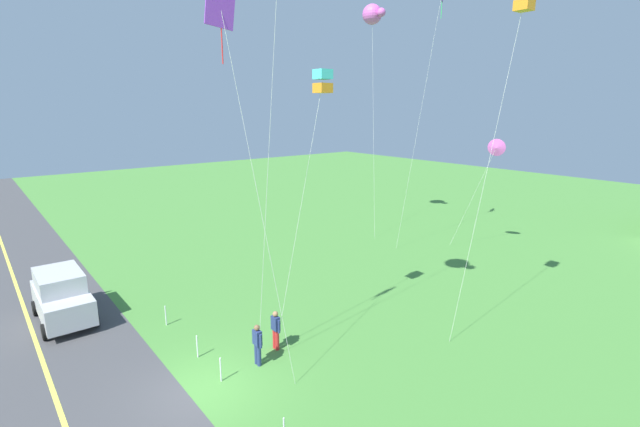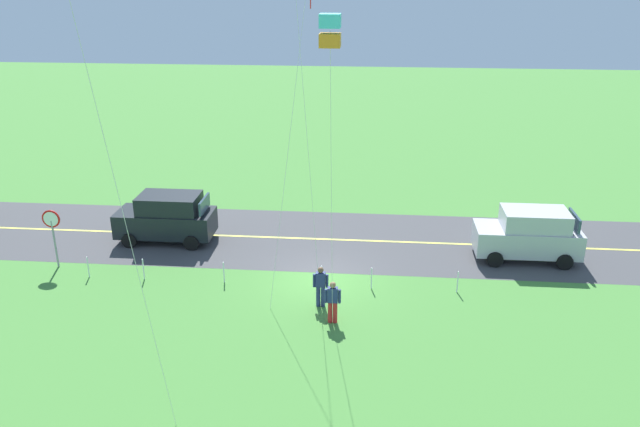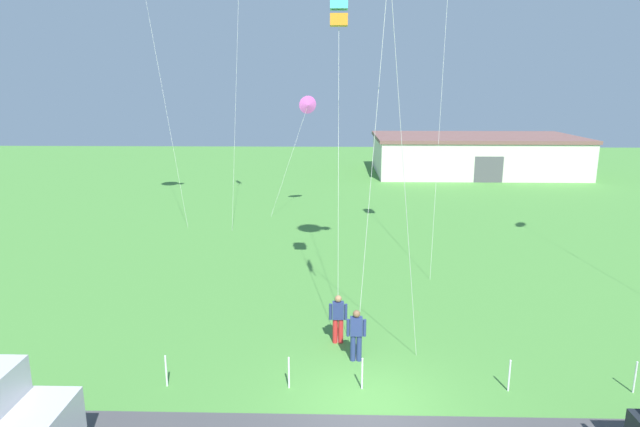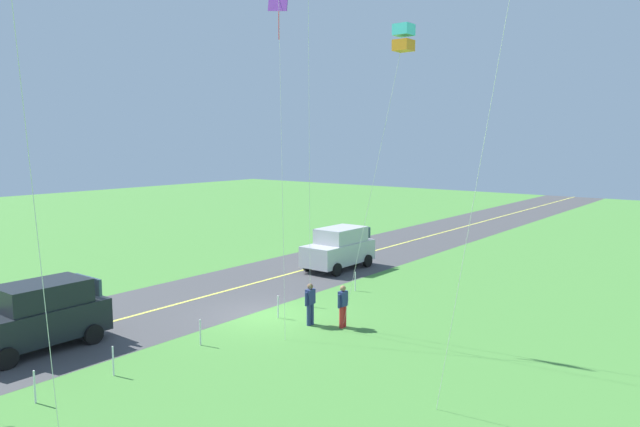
# 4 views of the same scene
# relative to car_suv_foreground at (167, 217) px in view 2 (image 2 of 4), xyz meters

# --- Properties ---
(ground_plane) EXTENTS (120.00, 120.00, 0.10)m
(ground_plane) POSITION_rel_car_suv_foreground_xyz_m (-7.32, 3.24, -1.20)
(ground_plane) COLOR #478438
(asphalt_road) EXTENTS (120.00, 7.00, 0.00)m
(asphalt_road) POSITION_rel_car_suv_foreground_xyz_m (-7.32, -0.76, -1.15)
(asphalt_road) COLOR #424244
(asphalt_road) RESTS_ON ground
(road_centre_stripe) EXTENTS (120.00, 0.16, 0.00)m
(road_centre_stripe) POSITION_rel_car_suv_foreground_xyz_m (-7.32, -0.76, -1.15)
(road_centre_stripe) COLOR #E5E04C
(road_centre_stripe) RESTS_ON asphalt_road
(car_suv_foreground) EXTENTS (4.40, 2.12, 2.24)m
(car_suv_foreground) POSITION_rel_car_suv_foreground_xyz_m (0.00, 0.00, 0.00)
(car_suv_foreground) COLOR black
(car_suv_foreground) RESTS_ON ground
(car_parked_west_near) EXTENTS (4.40, 2.12, 2.24)m
(car_parked_west_near) POSITION_rel_car_suv_foreground_xyz_m (-16.10, 0.54, 0.00)
(car_parked_west_near) COLOR #B7B7BC
(car_parked_west_near) RESTS_ON ground
(stop_sign) EXTENTS (0.76, 0.08, 2.56)m
(stop_sign) POSITION_rel_car_suv_foreground_xyz_m (3.79, 3.14, 0.65)
(stop_sign) COLOR gray
(stop_sign) RESTS_ON ground
(person_adult_near) EXTENTS (0.58, 0.22, 1.60)m
(person_adult_near) POSITION_rel_car_suv_foreground_xyz_m (-8.08, 6.62, -0.29)
(person_adult_near) COLOR red
(person_adult_near) RESTS_ON ground
(person_adult_companion) EXTENTS (0.58, 0.22, 1.60)m
(person_adult_companion) POSITION_rel_car_suv_foreground_xyz_m (-7.55, 5.48, -0.29)
(person_adult_companion) COLOR navy
(person_adult_companion) RESTS_ON ground
(kite_red_low) EXTENTS (0.56, 2.66, 10.69)m
(kite_red_low) POSITION_rel_car_suv_foreground_xyz_m (-8.11, 8.98, 9.07)
(kite_red_low) COLOR silver
(kite_red_low) RESTS_ON ground
(fence_post_0) EXTENTS (0.05, 0.05, 0.90)m
(fence_post_0) POSITION_rel_car_suv_foreground_xyz_m (-12.75, 3.94, -0.70)
(fence_post_0) COLOR silver
(fence_post_0) RESTS_ON ground
(fence_post_1) EXTENTS (0.05, 0.05, 0.90)m
(fence_post_1) POSITION_rel_car_suv_foreground_xyz_m (-9.42, 3.94, -0.70)
(fence_post_1) COLOR silver
(fence_post_1) RESTS_ON ground
(fence_post_2) EXTENTS (0.05, 0.05, 0.90)m
(fence_post_2) POSITION_rel_car_suv_foreground_xyz_m (-7.45, 3.94, -0.70)
(fence_post_2) COLOR silver
(fence_post_2) RESTS_ON ground
(fence_post_3) EXTENTS (0.05, 0.05, 0.90)m
(fence_post_3) POSITION_rel_car_suv_foreground_xyz_m (-3.53, 3.94, -0.70)
(fence_post_3) COLOR silver
(fence_post_3) RESTS_ON ground
(fence_post_4) EXTENTS (0.05, 0.05, 0.90)m
(fence_post_4) POSITION_rel_car_suv_foreground_xyz_m (-0.23, 3.94, -0.70)
(fence_post_4) COLOR silver
(fence_post_4) RESTS_ON ground
(fence_post_5) EXTENTS (0.05, 0.05, 0.90)m
(fence_post_5) POSITION_rel_car_suv_foreground_xyz_m (2.09, 3.94, -0.70)
(fence_post_5) COLOR silver
(fence_post_5) RESTS_ON ground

